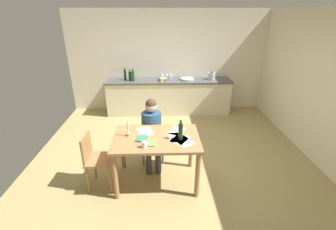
# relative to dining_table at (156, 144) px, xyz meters

# --- Properties ---
(ground_plane) EXTENTS (5.20, 5.20, 0.04)m
(ground_plane) POSITION_rel_dining_table_xyz_m (0.29, 0.60, -0.70)
(ground_plane) COLOR tan
(wall_back) EXTENTS (5.20, 0.12, 2.60)m
(wall_back) POSITION_rel_dining_table_xyz_m (0.29, 3.20, 0.62)
(wall_back) COLOR silver
(wall_back) RESTS_ON ground
(wall_right) EXTENTS (0.12, 5.20, 2.60)m
(wall_right) POSITION_rel_dining_table_xyz_m (2.89, 0.60, 0.62)
(wall_right) COLOR silver
(wall_right) RESTS_ON ground
(kitchen_counter) EXTENTS (3.22, 0.64, 0.90)m
(kitchen_counter) POSITION_rel_dining_table_xyz_m (0.29, 2.84, -0.23)
(kitchen_counter) COLOR beige
(kitchen_counter) RESTS_ON ground
(dining_table) EXTENTS (1.29, 0.86, 0.80)m
(dining_table) POSITION_rel_dining_table_xyz_m (0.00, 0.00, 0.00)
(dining_table) COLOR #9E7042
(dining_table) RESTS_ON ground
(chair_at_table) EXTENTS (0.43, 0.43, 0.88)m
(chair_at_table) POSITION_rel_dining_table_xyz_m (-0.09, 0.67, -0.18)
(chair_at_table) COLOR #9E7042
(chair_at_table) RESTS_ON ground
(person_seated) EXTENTS (0.34, 0.61, 1.19)m
(person_seated) POSITION_rel_dining_table_xyz_m (-0.08, 0.52, 0.00)
(person_seated) COLOR navy
(person_seated) RESTS_ON ground
(chair_side_empty) EXTENTS (0.42, 0.42, 0.88)m
(chair_side_empty) POSITION_rel_dining_table_xyz_m (-0.90, -0.07, -0.18)
(chair_side_empty) COLOR #9E7042
(chair_side_empty) RESTS_ON ground
(coffee_mug) EXTENTS (0.11, 0.07, 0.09)m
(coffee_mug) POSITION_rel_dining_table_xyz_m (-0.16, -0.28, 0.17)
(coffee_mug) COLOR white
(coffee_mug) RESTS_ON dining_table
(candlestick) EXTENTS (0.06, 0.06, 0.25)m
(candlestick) POSITION_rel_dining_table_xyz_m (-0.42, 0.06, 0.19)
(candlestick) COLOR gold
(candlestick) RESTS_ON dining_table
(book_magazine) EXTENTS (0.18, 0.18, 0.02)m
(book_magazine) POSITION_rel_dining_table_xyz_m (-0.10, -0.18, 0.13)
(book_magazine) COLOR #679D46
(book_magazine) RESTS_ON dining_table
(book_cookery) EXTENTS (0.18, 0.22, 0.03)m
(book_cookery) POSITION_rel_dining_table_xyz_m (-0.21, -0.05, 0.13)
(book_cookery) COLOR #367859
(book_cookery) RESTS_ON dining_table
(paper_letter) EXTENTS (0.32, 0.36, 0.00)m
(paper_letter) POSITION_rel_dining_table_xyz_m (0.32, 0.19, 0.12)
(paper_letter) COLOR white
(paper_letter) RESTS_ON dining_table
(paper_bill) EXTENTS (0.33, 0.36, 0.00)m
(paper_bill) POSITION_rel_dining_table_xyz_m (0.40, -0.12, 0.12)
(paper_bill) COLOR white
(paper_bill) RESTS_ON dining_table
(paper_envelope) EXTENTS (0.22, 0.31, 0.00)m
(paper_envelope) POSITION_rel_dining_table_xyz_m (0.29, -0.01, 0.12)
(paper_envelope) COLOR white
(paper_envelope) RESTS_ON dining_table
(paper_receipt) EXTENTS (0.29, 0.34, 0.00)m
(paper_receipt) POSITION_rel_dining_table_xyz_m (-0.18, 0.19, 0.12)
(paper_receipt) COLOR white
(paper_receipt) RESTS_ON dining_table
(paper_notice) EXTENTS (0.34, 0.36, 0.00)m
(paper_notice) POSITION_rel_dining_table_xyz_m (0.35, -0.07, 0.12)
(paper_notice) COLOR white
(paper_notice) RESTS_ON dining_table
(wine_bottle_on_table) EXTENTS (0.07, 0.07, 0.31)m
(wine_bottle_on_table) POSITION_rel_dining_table_xyz_m (0.35, -0.08, 0.25)
(wine_bottle_on_table) COLOR black
(wine_bottle_on_table) RESTS_ON dining_table
(sink_unit) EXTENTS (0.36, 0.36, 0.24)m
(sink_unit) POSITION_rel_dining_table_xyz_m (0.77, 2.84, 0.25)
(sink_unit) COLOR #B2B7BC
(sink_unit) RESTS_ON kitchen_counter
(bottle_oil) EXTENTS (0.06, 0.06, 0.32)m
(bottle_oil) POSITION_rel_dining_table_xyz_m (-0.82, 2.87, 0.36)
(bottle_oil) COLOR black
(bottle_oil) RESTS_ON kitchen_counter
(bottle_vinegar) EXTENTS (0.06, 0.06, 0.27)m
(bottle_vinegar) POSITION_rel_dining_table_xyz_m (-0.69, 2.81, 0.34)
(bottle_vinegar) COLOR black
(bottle_vinegar) RESTS_ON kitchen_counter
(bottle_wine_red) EXTENTS (0.08, 0.08, 0.31)m
(bottle_wine_red) POSITION_rel_dining_table_xyz_m (-0.61, 2.79, 0.35)
(bottle_wine_red) COLOR #194C23
(bottle_wine_red) RESTS_ON kitchen_counter
(mixing_bowl) EXTENTS (0.20, 0.20, 0.09)m
(mixing_bowl) POSITION_rel_dining_table_xyz_m (0.13, 2.82, 0.27)
(mixing_bowl) COLOR #668C99
(mixing_bowl) RESTS_ON kitchen_counter
(stovetop_kettle) EXTENTS (0.18, 0.18, 0.22)m
(stovetop_kettle) POSITION_rel_dining_table_xyz_m (1.40, 2.84, 0.32)
(stovetop_kettle) COLOR #B7BABF
(stovetop_kettle) RESTS_ON kitchen_counter
(wine_glass_near_sink) EXTENTS (0.07, 0.07, 0.15)m
(wine_glass_near_sink) POSITION_rel_dining_table_xyz_m (0.35, 2.99, 0.33)
(wine_glass_near_sink) COLOR silver
(wine_glass_near_sink) RESTS_ON kitchen_counter
(wine_glass_by_kettle) EXTENTS (0.07, 0.07, 0.15)m
(wine_glass_by_kettle) POSITION_rel_dining_table_xyz_m (0.24, 2.99, 0.33)
(wine_glass_by_kettle) COLOR silver
(wine_glass_by_kettle) RESTS_ON kitchen_counter
(wine_glass_back_left) EXTENTS (0.07, 0.07, 0.15)m
(wine_glass_back_left) POSITION_rel_dining_table_xyz_m (0.13, 2.99, 0.33)
(wine_glass_back_left) COLOR silver
(wine_glass_back_left) RESTS_ON kitchen_counter
(teacup_on_counter) EXTENTS (0.12, 0.08, 0.09)m
(teacup_on_counter) POSITION_rel_dining_table_xyz_m (0.10, 2.69, 0.27)
(teacup_on_counter) COLOR #F2CC4C
(teacup_on_counter) RESTS_ON kitchen_counter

